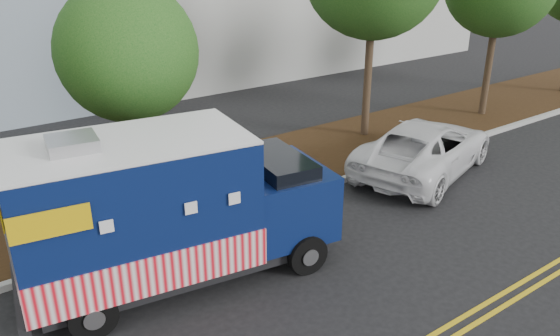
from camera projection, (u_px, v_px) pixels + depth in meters
ground at (215, 258)px, 11.90m from camera, size 120.00×120.00×0.00m
curb at (186, 229)px, 12.92m from camera, size 120.00×0.18×0.15m
mulch_strip at (150, 198)px, 14.49m from camera, size 120.00×4.00×0.15m
tree_b at (128, 52)px, 12.84m from camera, size 3.34×3.34×5.65m
sign_post at (66, 210)px, 11.36m from camera, size 0.06×0.06×2.40m
food_truck at (165, 214)px, 10.56m from camera, size 6.55×3.18×3.32m
white_car at (425, 147)px, 16.04m from camera, size 6.07×4.12×1.54m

